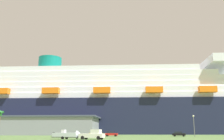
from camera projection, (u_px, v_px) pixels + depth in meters
name	position (u px, v px, depth m)	size (l,w,h in m)	color
ground_plane	(114.00, 135.00, 105.99)	(600.00, 600.00, 0.00)	#4C6B38
cruise_ship	(109.00, 107.00, 137.09)	(255.54, 55.73, 52.69)	#191E38
terminal_building	(40.00, 126.00, 111.89)	(54.52, 30.26, 7.80)	gray
pickup_truck	(93.00, 135.00, 56.18)	(5.85, 3.00, 2.20)	white
small_boat_on_trailer	(69.00, 135.00, 57.92)	(8.35, 3.06, 2.15)	#595960
palm_tree	(0.00, 116.00, 88.34)	(3.10, 2.81, 8.63)	brown
street_lamp	(194.00, 122.00, 79.16)	(0.56, 0.56, 6.62)	slate
parked_car_green_wagon	(14.00, 133.00, 100.65)	(4.49, 2.47, 1.58)	#2D723F
parked_car_red_hatchback	(111.00, 134.00, 83.59)	(4.27, 2.06, 1.58)	red
parked_car_black_coupe	(179.00, 134.00, 82.68)	(4.49, 2.56, 1.58)	black
parked_car_yellow_taxi	(96.00, 134.00, 89.13)	(4.77, 2.22, 1.58)	yellow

